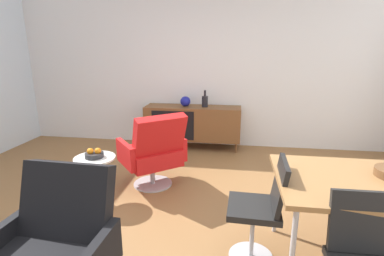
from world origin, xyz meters
name	(u,v)px	position (x,y,z in m)	size (l,w,h in m)	color
ground_plane	(167,223)	(0.00, 0.00, 0.00)	(8.32, 8.32, 0.00)	olive
wall_back	(200,64)	(0.00, 2.60, 1.40)	(6.80, 0.12, 2.80)	white
sideboard	(193,123)	(-0.08, 2.30, 0.44)	(1.60, 0.45, 0.72)	brown
vase_cobalt	(205,101)	(0.12, 2.30, 0.82)	(0.10, 0.10, 0.28)	black
vase_sculptural_dark	(185,101)	(-0.21, 2.30, 0.80)	(0.17, 0.17, 0.17)	navy
dining_chair_near_window	(262,206)	(0.86, -0.37, 0.47)	(0.44, 0.41, 0.86)	black
lounge_chair_red	(154,151)	(-0.33, 0.76, 0.47)	(0.91, 0.90, 0.95)	red
armchair_black_shell	(55,247)	(-0.45, -1.05, 0.47)	(0.74, 0.68, 0.95)	black
side_table_round	(96,174)	(-0.86, 0.32, 0.32)	(0.44, 0.44, 0.52)	white
fruit_bowl	(94,154)	(-0.86, 0.32, 0.56)	(0.20, 0.20, 0.11)	#262628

